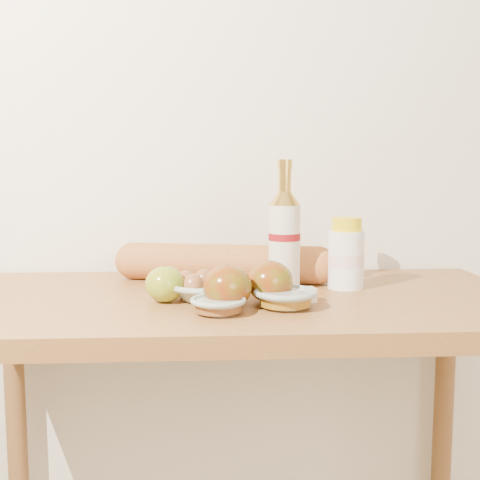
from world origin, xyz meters
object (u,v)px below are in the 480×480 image
cream_bottle (346,256)px  baguette (223,263)px  table (239,353)px  egg_bowl (207,288)px  bourbon_bottle (284,237)px

cream_bottle → baguette: cream_bottle is taller
baguette → table: bearing=-67.3°
table → egg_bowl: (-0.07, -0.03, 0.15)m
egg_bowl → bourbon_bottle: bearing=27.2°
bourbon_bottle → baguette: bourbon_bottle is taller
bourbon_bottle → baguette: (-0.13, 0.10, -0.07)m
bourbon_bottle → cream_bottle: size_ratio=1.80×
baguette → egg_bowl: bearing=-89.3°
bourbon_bottle → cream_bottle: 0.14m
table → baguette: (-0.03, 0.16, 0.17)m
table → egg_bowl: size_ratio=6.25×
cream_bottle → bourbon_bottle: bearing=-155.2°
table → baguette: bearing=100.4°
cream_bottle → baguette: (-0.27, 0.09, -0.03)m
table → bourbon_bottle: (0.10, 0.05, 0.24)m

